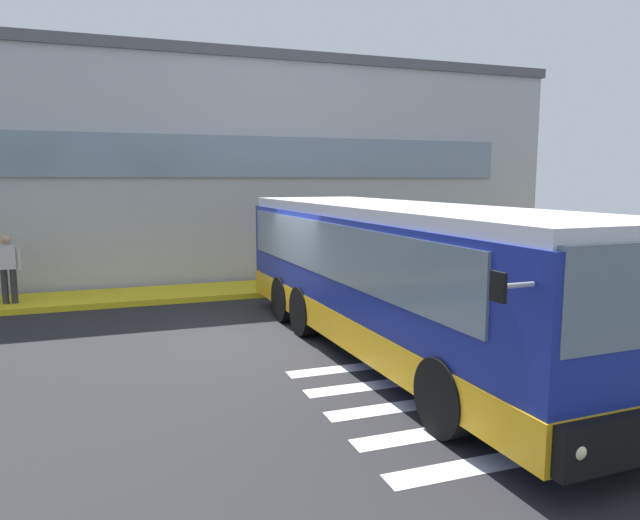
% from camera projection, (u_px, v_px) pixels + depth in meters
% --- Properties ---
extents(ground_plane, '(80.00, 90.00, 0.02)m').
position_uv_depth(ground_plane, '(264.00, 337.00, 11.76)').
color(ground_plane, '#232326').
rests_on(ground_plane, ground).
extents(bay_paint_stripes, '(4.40, 3.96, 0.01)m').
position_uv_depth(bay_paint_stripes, '(469.00, 397.00, 8.51)').
color(bay_paint_stripes, silver).
rests_on(bay_paint_stripes, ground).
extents(terminal_building, '(24.82, 13.80, 6.93)m').
position_uv_depth(terminal_building, '(168.00, 171.00, 21.92)').
color(terminal_building, '#B7B7BC').
rests_on(terminal_building, ground).
extents(boarding_curb, '(27.02, 2.00, 0.15)m').
position_uv_depth(boarding_curb, '(221.00, 291.00, 16.23)').
color(boarding_curb, yellow).
rests_on(boarding_curb, ground).
extents(bus_main_foreground, '(3.02, 10.36, 2.70)m').
position_uv_depth(bus_main_foreground, '(401.00, 282.00, 10.41)').
color(bus_main_foreground, navy).
rests_on(bus_main_foreground, ground).
extents(passenger_by_doorway, '(0.59, 0.24, 1.68)m').
position_uv_depth(passenger_by_doorway, '(8.00, 266.00, 14.09)').
color(passenger_by_doorway, '#2D2D33').
rests_on(passenger_by_doorway, boarding_curb).
extents(safety_bollard_yellow, '(0.18, 0.18, 0.90)m').
position_uv_depth(safety_bollard_yellow, '(326.00, 279.00, 15.95)').
color(safety_bollard_yellow, yellow).
rests_on(safety_bollard_yellow, ground).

